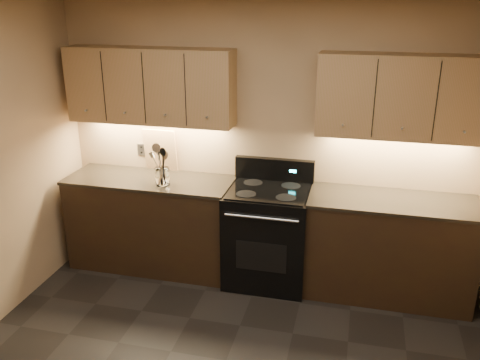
# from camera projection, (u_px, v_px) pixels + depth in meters

# --- Properties ---
(wall_back) EXTENTS (4.00, 0.04, 2.60)m
(wall_back) POSITION_uv_depth(u_px,v_px,m) (268.00, 141.00, 4.81)
(wall_back) COLOR tan
(wall_back) RESTS_ON ground
(counter_left) EXTENTS (1.62, 0.62, 0.93)m
(counter_left) POSITION_uv_depth(u_px,v_px,m) (152.00, 222.00, 5.07)
(counter_left) COLOR black
(counter_left) RESTS_ON ground
(counter_right) EXTENTS (1.46, 0.62, 0.93)m
(counter_right) POSITION_uv_depth(u_px,v_px,m) (389.00, 247.00, 4.57)
(counter_right) COLOR black
(counter_right) RESTS_ON ground
(stove) EXTENTS (0.76, 0.68, 1.14)m
(stove) POSITION_uv_depth(u_px,v_px,m) (268.00, 234.00, 4.79)
(stove) COLOR black
(stove) RESTS_ON ground
(upper_cab_left) EXTENTS (1.60, 0.30, 0.70)m
(upper_cab_left) POSITION_uv_depth(u_px,v_px,m) (150.00, 86.00, 4.75)
(upper_cab_left) COLOR #A47452
(upper_cab_left) RESTS_ON wall_back
(upper_cab_right) EXTENTS (1.44, 0.30, 0.70)m
(upper_cab_right) POSITION_uv_depth(u_px,v_px,m) (404.00, 97.00, 4.24)
(upper_cab_right) COLOR #A47452
(upper_cab_right) RESTS_ON wall_back
(outlet_plate) EXTENTS (0.08, 0.01, 0.12)m
(outlet_plate) POSITION_uv_depth(u_px,v_px,m) (142.00, 150.00, 5.16)
(outlet_plate) COLOR #B2B5BA
(outlet_plate) RESTS_ON wall_back
(utensil_crock) EXTENTS (0.16, 0.16, 0.17)m
(utensil_crock) POSITION_uv_depth(u_px,v_px,m) (162.00, 177.00, 4.73)
(utensil_crock) COLOR white
(utensil_crock) RESTS_ON counter_left
(cutting_board) EXTENTS (0.34, 0.09, 0.43)m
(cutting_board) POSITION_uv_depth(u_px,v_px,m) (160.00, 150.00, 5.07)
(cutting_board) COLOR #DCAE76
(cutting_board) RESTS_ON counter_left
(wooden_spoon) EXTENTS (0.13, 0.08, 0.32)m
(wooden_spoon) POSITION_uv_depth(u_px,v_px,m) (159.00, 167.00, 4.69)
(wooden_spoon) COLOR #DCAE76
(wooden_spoon) RESTS_ON utensil_crock
(black_spoon) EXTENTS (0.10, 0.13, 0.37)m
(black_spoon) POSITION_uv_depth(u_px,v_px,m) (163.00, 164.00, 4.71)
(black_spoon) COLOR black
(black_spoon) RESTS_ON utensil_crock
(black_turner) EXTENTS (0.15, 0.18, 0.36)m
(black_turner) POSITION_uv_depth(u_px,v_px,m) (161.00, 166.00, 4.68)
(black_turner) COLOR black
(black_turner) RESTS_ON utensil_crock
(steel_spatula) EXTENTS (0.25, 0.11, 0.34)m
(steel_spatula) POSITION_uv_depth(u_px,v_px,m) (165.00, 166.00, 4.70)
(steel_spatula) COLOR silver
(steel_spatula) RESTS_ON utensil_crock
(steel_skimmer) EXTENTS (0.18, 0.16, 0.38)m
(steel_skimmer) POSITION_uv_depth(u_px,v_px,m) (163.00, 165.00, 4.67)
(steel_skimmer) COLOR silver
(steel_skimmer) RESTS_ON utensil_crock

